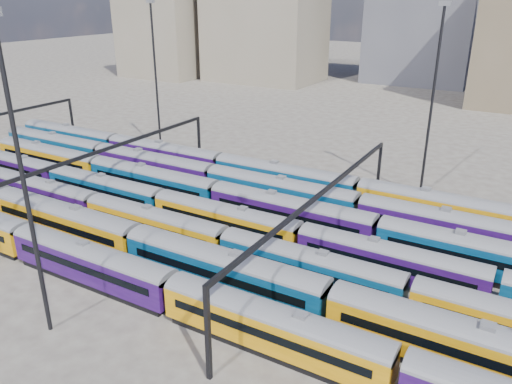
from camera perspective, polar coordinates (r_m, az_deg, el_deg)
The scene contains 13 objects.
ground at distance 57.82m, azimuth -2.03°, elevation -5.44°, with size 500.00×500.00×0.00m, color #45403B.
rake_0 at distance 50.89m, azimuth -18.30°, elevation -7.42°, with size 137.89×2.88×4.84m.
rake_1 at distance 53.05m, azimuth -13.58°, elevation -5.37°, with size 128.04×3.12×5.26m.
rake_2 at distance 63.91m, azimuth -17.98°, elevation -1.39°, with size 113.73×2.78×4.66m.
rake_3 at distance 53.38m, azimuth 5.12°, elevation -4.99°, with size 114.38×2.79×4.69m.
rake_4 at distance 55.45m, azimuth 13.75°, elevation -4.21°, with size 125.83×3.07×5.17m.
rake_5 at distance 64.55m, azimuth 2.76°, elevation 0.22°, with size 106.25×3.11×5.24m.
rake_6 at distance 69.54m, azimuth 3.24°, elevation 1.84°, with size 106.79×3.13×5.27m.
gantry_1 at distance 67.33m, azimuth -16.74°, elevation 3.87°, with size 0.35×40.35×8.03m.
gantry_2 at distance 50.80m, azimuth 7.48°, elevation -1.16°, with size 0.35×40.35×8.03m.
mast_1 at distance 88.04m, azimuth -11.42°, elevation 13.20°, with size 1.40×0.50×25.60m.
mast_2 at distance 40.91m, azimuth -25.18°, elevation 1.94°, with size 1.40×0.50×25.60m.
mast_3 at distance 69.73m, azimuth 19.55°, elevation 10.24°, with size 1.40×0.50×25.60m.
Camera 1 is at (27.55, -43.47, 26.37)m, focal length 35.00 mm.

